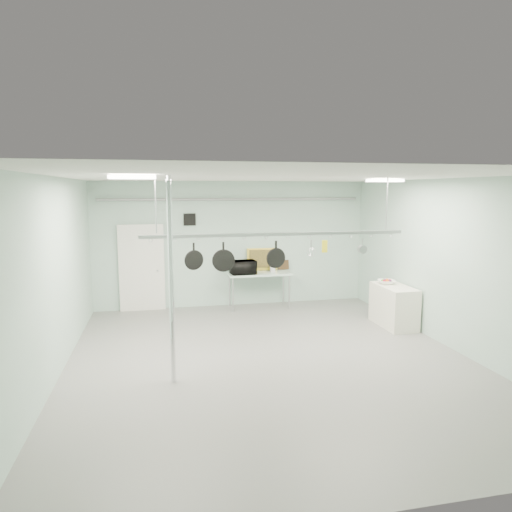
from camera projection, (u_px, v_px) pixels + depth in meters
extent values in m
plane|color=gray|center=(270.00, 359.00, 8.09)|extent=(8.00, 8.00, 0.00)
cube|color=silver|center=(271.00, 177.00, 7.63)|extent=(7.00, 8.00, 0.02)
cube|color=#ADD0C1|center=(233.00, 244.00, 11.72)|extent=(7.00, 0.02, 3.20)
cube|color=#ADD0C1|center=(450.00, 264.00, 8.58)|extent=(0.02, 8.00, 3.20)
cube|color=silver|center=(142.00, 269.00, 11.27)|extent=(1.10, 0.10, 2.20)
cube|color=black|center=(190.00, 219.00, 11.38)|extent=(0.30, 0.04, 0.30)
cylinder|color=gray|center=(233.00, 199.00, 11.47)|extent=(6.60, 0.07, 0.07)
cylinder|color=silver|center=(171.00, 282.00, 6.92)|extent=(0.08, 0.08, 3.20)
cube|color=#A7C4B6|center=(259.00, 273.00, 11.57)|extent=(1.60, 0.70, 0.05)
cylinder|color=#B7B7BC|center=(233.00, 295.00, 11.21)|extent=(0.04, 0.04, 0.86)
cylinder|color=#B7B7BC|center=(230.00, 290.00, 11.76)|extent=(0.04, 0.04, 0.86)
cylinder|color=#B7B7BC|center=(289.00, 292.00, 11.51)|extent=(0.04, 0.04, 0.86)
cylinder|color=#B7B7BC|center=(283.00, 287.00, 12.05)|extent=(0.04, 0.04, 0.86)
cube|color=white|center=(394.00, 306.00, 10.03)|extent=(0.60, 1.20, 0.90)
cube|color=#B7B7BC|center=(277.00, 234.00, 8.10)|extent=(4.80, 0.06, 0.06)
cylinder|color=#B7B7BC|center=(156.00, 207.00, 7.60)|extent=(0.02, 0.02, 0.94)
cylinder|color=#B7B7BC|center=(387.00, 205.00, 8.47)|extent=(0.02, 0.02, 0.94)
cube|color=white|center=(133.00, 177.00, 6.40)|extent=(0.65, 0.30, 0.05)
cube|color=white|center=(385.00, 181.00, 8.71)|extent=(0.65, 0.30, 0.05)
imported|color=black|center=(243.00, 267.00, 11.33)|extent=(0.65, 0.48, 0.34)
cylinder|color=silver|center=(273.00, 268.00, 11.63)|extent=(0.16, 0.16, 0.19)
cube|color=gold|center=(262.00, 259.00, 11.84)|extent=(0.79, 0.18, 0.58)
cube|color=#382613|center=(283.00, 265.00, 11.99)|extent=(0.30, 0.09, 0.25)
imported|color=white|center=(386.00, 282.00, 10.17)|extent=(0.43, 0.43, 0.09)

